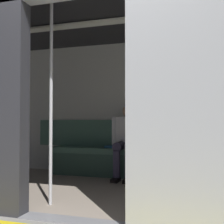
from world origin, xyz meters
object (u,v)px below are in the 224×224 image
Objects in this scene: train_car at (107,71)px; handbag at (157,143)px; grab_pole_door at (51,101)px; person_seated at (128,135)px; grab_pole_far at (135,100)px; bench_seat at (130,155)px; book at (110,147)px.

train_car is 1.51m from handbag.
person_seated is at bearing -103.96° from grab_pole_door.
grab_pole_far is (-0.51, 0.62, -0.43)m from train_car.
person_seated is at bearing -73.03° from grab_pole_far.
handbag is (-0.48, -1.03, -1.00)m from train_car.
bench_seat is 1.22× the size of grab_pole_far.
grab_pole_door is at bearing 9.01° from grab_pole_far.
person_seated is 0.47m from handbag.
handbag is 0.12× the size of grab_pole_far.
bench_seat is 1.22× the size of grab_pole_door.
grab_pole_door is at bearing 83.77° from book.
person_seated is 1.78m from grab_pole_door.
grab_pole_far reaches higher than person_seated.
handbag is 2.06m from grab_pole_door.
book is at bearing -64.44° from grab_pole_far.
person_seated is 0.54× the size of grab_pole_door.
grab_pole_far is at bearing 91.07° from handbag.
train_car is 29.09× the size of book.
grab_pole_door is (0.08, 1.81, 0.63)m from book.
book is 0.10× the size of grab_pole_far.
handbag is at bearing -115.44° from grab_pole_door.
grab_pole_far is (-0.47, 1.53, 0.43)m from person_seated.
bench_seat is 10.31× the size of handbag.
grab_pole_door is at bearing 75.64° from bench_seat.
grab_pole_far reaches higher than book.
grab_pole_door is at bearing 76.04° from person_seated.
handbag reaches higher than book.
train_car is 24.62× the size of handbag.
train_car is at bearing -115.95° from grab_pole_door.
person_seated is (0.03, 0.05, 0.33)m from bench_seat.
book is 0.10× the size of grab_pole_door.
book reaches higher than bench_seat.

